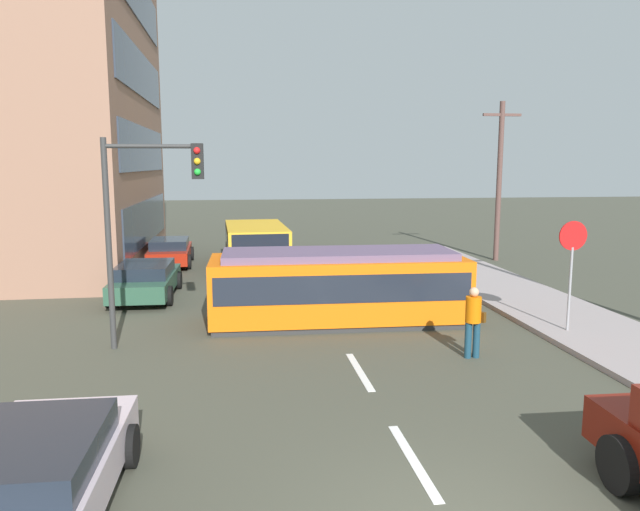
# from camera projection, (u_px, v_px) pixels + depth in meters

# --- Properties ---
(ground_plane) EXTENTS (120.00, 120.00, 0.00)m
(ground_plane) POSITION_uv_depth(u_px,v_px,m) (331.00, 323.00, 16.94)
(ground_plane) COLOR #444538
(lane_stripe_1) EXTENTS (0.16, 2.40, 0.01)m
(lane_stripe_1) POSITION_uv_depth(u_px,v_px,m) (413.00, 460.00, 9.11)
(lane_stripe_1) COLOR silver
(lane_stripe_1) RESTS_ON ground
(lane_stripe_2) EXTENTS (0.16, 2.40, 0.01)m
(lane_stripe_2) POSITION_uv_depth(u_px,v_px,m) (359.00, 371.00, 13.03)
(lane_stripe_2) COLOR silver
(lane_stripe_2) RESTS_ON ground
(lane_stripe_3) EXTENTS (0.16, 2.40, 0.01)m
(lane_stripe_3) POSITION_uv_depth(u_px,v_px,m) (305.00, 281.00, 22.98)
(lane_stripe_3) COLOR silver
(lane_stripe_3) RESTS_ON ground
(lane_stripe_4) EXTENTS (0.16, 2.40, 0.01)m
(lane_stripe_4) POSITION_uv_depth(u_px,v_px,m) (291.00, 257.00, 28.85)
(lane_stripe_4) COLOR silver
(lane_stripe_4) RESTS_ON ground
(streetcar_tram) EXTENTS (7.21, 2.72, 2.06)m
(streetcar_tram) POSITION_uv_depth(u_px,v_px,m) (338.00, 285.00, 16.97)
(streetcar_tram) COLOR orange
(streetcar_tram) RESTS_ON ground
(city_bus) EXTENTS (2.70, 5.67, 1.82)m
(city_bus) POSITION_uv_depth(u_px,v_px,m) (256.00, 243.00, 26.24)
(city_bus) COLOR gold
(city_bus) RESTS_ON ground
(pedestrian_crossing) EXTENTS (0.50, 0.36, 1.67)m
(pedestrian_crossing) POSITION_uv_depth(u_px,v_px,m) (473.00, 318.00, 13.82)
(pedestrian_crossing) COLOR #173A4E
(pedestrian_crossing) RESTS_ON ground
(parked_sedan_near) EXTENTS (2.16, 4.18, 1.19)m
(parked_sedan_near) POSITION_uv_depth(u_px,v_px,m) (31.00, 475.00, 7.47)
(parked_sedan_near) COLOR beige
(parked_sedan_near) RESTS_ON ground
(parked_sedan_mid) EXTENTS (2.10, 4.40, 1.19)m
(parked_sedan_mid) POSITION_uv_depth(u_px,v_px,m) (146.00, 280.00, 20.11)
(parked_sedan_mid) COLOR #294F3B
(parked_sedan_mid) RESTS_ON ground
(parked_sedan_far) EXTENTS (2.00, 4.12, 1.19)m
(parked_sedan_far) POSITION_uv_depth(u_px,v_px,m) (170.00, 251.00, 26.61)
(parked_sedan_far) COLOR #9F1E0E
(parked_sedan_far) RESTS_ON ground
(stop_sign) EXTENTS (0.76, 0.07, 2.88)m
(stop_sign) POSITION_uv_depth(u_px,v_px,m) (572.00, 253.00, 15.45)
(stop_sign) COLOR gray
(stop_sign) RESTS_ON sidewalk_curb_right
(traffic_light_mast) EXTENTS (2.35, 0.33, 5.08)m
(traffic_light_mast) POSITION_uv_depth(u_px,v_px,m) (146.00, 204.00, 14.24)
(traffic_light_mast) COLOR #333333
(traffic_light_mast) RESTS_ON ground
(utility_pole_mid) EXTENTS (1.80, 0.24, 7.26)m
(utility_pole_mid) POSITION_uv_depth(u_px,v_px,m) (499.00, 178.00, 27.50)
(utility_pole_mid) COLOR brown
(utility_pole_mid) RESTS_ON ground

